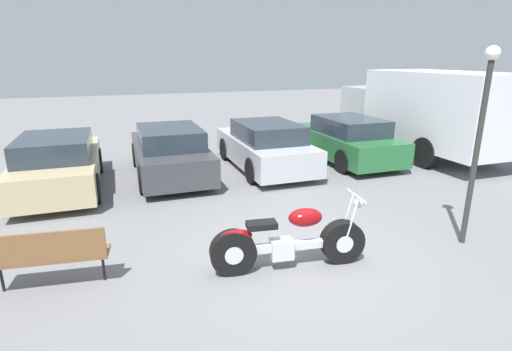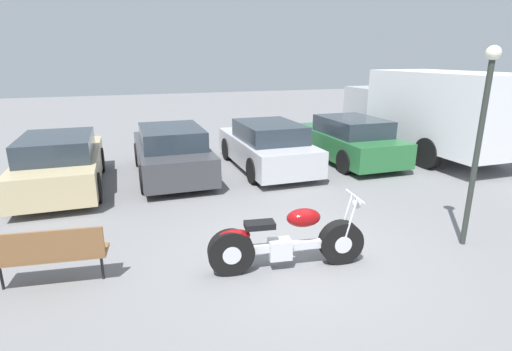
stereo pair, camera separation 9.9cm
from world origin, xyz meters
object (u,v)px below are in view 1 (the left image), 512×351
Objects in this scene: parked_car_champagne at (59,164)px; delivery_truck at (426,109)px; parked_car_dark_grey at (170,152)px; motorcycle at (288,241)px; park_bench at (49,253)px; parked_car_green at (346,140)px; parked_car_silver at (265,146)px; lamp_post at (481,125)px.

parked_car_champagne is 10.75m from delivery_truck.
motorcycle is at bearing -79.85° from parked_car_dark_grey.
delivery_truck is at bearing -2.04° from parked_car_dark_grey.
motorcycle is 1.55× the size of park_bench.
parked_car_green is 2.89m from delivery_truck.
parked_car_green is (2.65, 0.04, 0.00)m from parked_car_silver.
motorcycle is at bearing -54.96° from parked_car_champagne.
motorcycle is at bearing 176.01° from lamp_post.
delivery_truck reaches higher than parked_car_champagne.
lamp_post is (-1.11, -5.65, 1.40)m from parked_car_green.
motorcycle is 0.57× the size of parked_car_silver.
parked_car_green is 0.66× the size of delivery_truck.
parked_car_dark_grey is (2.65, 0.33, 0.00)m from parked_car_champagne.
parked_car_silver is at bearing 44.36° from park_bench.
parked_car_green is 5.93m from lamp_post.
parked_car_champagne is at bearing -178.31° from parked_car_green.
delivery_truck is (10.72, 0.04, 0.83)m from parked_car_champagne.
parked_car_silver is 2.69× the size of park_bench.
parked_car_green is at bearing 176.01° from delivery_truck.
delivery_truck reaches higher than motorcycle.
parked_car_dark_grey is at bearing 177.09° from parked_car_silver.
parked_car_green is at bearing -1.03° from parked_car_dark_grey.
parked_car_silver is (5.31, 0.19, 0.00)m from parked_car_champagne.
parked_car_dark_grey is at bearing 7.07° from parked_car_champagne.
parked_car_dark_grey is 1.28× the size of lamp_post.
park_bench is 6.72m from lamp_post.
parked_car_dark_grey reaches higher than park_bench.
parked_car_champagne is 2.69× the size of park_bench.
delivery_truck is 6.72m from lamp_post.
delivery_truck is at bearing 54.68° from lamp_post.
parked_car_champagne is 4.66m from park_bench.
delivery_truck is 1.94× the size of lamp_post.
parked_car_silver is (2.65, -0.13, 0.00)m from parked_car_dark_grey.
lamp_post is at bearing -38.33° from parked_car_champagne.
park_bench is (-10.37, -4.69, -0.93)m from delivery_truck.
motorcycle is 3.60m from lamp_post.
lamp_post is at bearing -74.61° from parked_car_silver.
lamp_post reaches higher than park_bench.
lamp_post is at bearing -125.32° from delivery_truck.
park_bench is (-7.61, -4.88, -0.10)m from parked_car_green.
park_bench is (-3.29, 0.54, 0.11)m from motorcycle.
parked_car_silver is at bearing -2.91° from parked_car_dark_grey.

